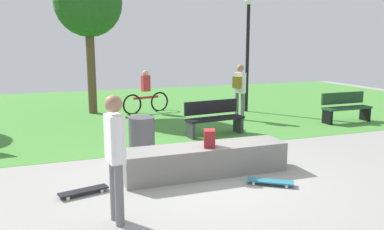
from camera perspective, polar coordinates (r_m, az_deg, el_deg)
The scene contains 14 objects.
ground_plane at distance 7.48m, azimuth 2.10°, elevation -8.64°, with size 28.00×28.00×0.00m, color gray.
grass_lawn at distance 14.88m, azimuth -9.49°, elevation 0.89°, with size 26.60×12.21×0.01m, color #478C38.
concrete_ledge at distance 7.46m, azimuth 1.91°, elevation -6.48°, with size 3.11×0.74×0.55m, color gray.
backpack_on_ledge at distance 7.27m, azimuth 2.52°, elevation -3.38°, with size 0.28×0.20×0.32m, color maroon.
skater_performing_trick at distance 5.39m, azimuth -11.03°, elevation -4.84°, with size 0.24×0.43×1.78m.
skateboard_by_ledge at distance 7.10m, azimuth 11.22°, elevation -9.37°, with size 0.77×0.63×0.08m.
skateboard_spare at distance 6.79m, azimuth -15.38°, elevation -10.49°, with size 0.82×0.39×0.08m.
park_bench_far_left at distance 10.54m, azimuth 3.17°, elevation -0.30°, with size 1.65×0.67×0.91m.
park_bench_near_path at distance 13.11m, azimuth 21.26°, elevation 1.13°, with size 1.61×0.50×0.91m.
tree_leaning_ash at distance 14.11m, azimuth -14.73°, elevation 15.19°, with size 2.25×2.25×4.86m.
lamp_post at distance 14.09m, azimuth 8.04°, elevation 10.31°, with size 0.28×0.28×3.97m.
trash_bin at distance 8.85m, azimuth -7.26°, elevation -2.92°, with size 0.58×0.58×0.82m, color #4C4C51.
pedestrian_with_backpack at distance 12.60m, azimuth 6.87°, elevation 4.09°, with size 0.44×0.42×1.76m.
cyclist_on_bicycle at distance 13.96m, azimuth -6.65°, elevation 2.94°, with size 1.76×0.57×1.52m.
Camera 1 is at (-2.69, -6.54, 2.45)m, focal length 37.00 mm.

